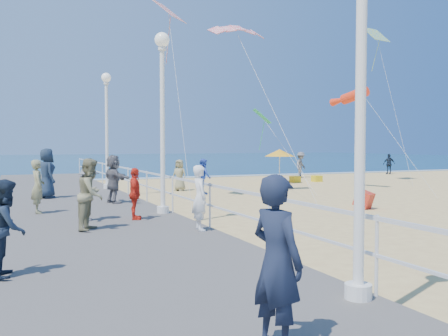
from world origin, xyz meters
name	(u,v)px	position (x,y,z in m)	size (l,w,h in m)	color
ground	(315,216)	(0.00, 0.00, 0.00)	(160.00, 160.00, 0.00)	#E7C679
ocean	(75,160)	(0.00, 65.00, 0.01)	(160.00, 90.00, 0.05)	#0D334F
surf_line	(153,178)	(0.00, 20.50, 0.03)	(160.00, 1.20, 0.04)	silver
boardwalk	(89,224)	(-7.50, 0.00, 0.20)	(5.00, 44.00, 0.40)	#67625D
railing	(173,184)	(-5.05, 0.00, 1.25)	(0.05, 42.00, 0.55)	white
lamp_post_near	(361,50)	(-5.35, -9.00, 3.66)	(0.44, 0.44, 5.32)	white
lamp_post_mid	(162,103)	(-5.35, 0.00, 3.66)	(0.44, 0.44, 5.32)	white
lamp_post_far	(107,118)	(-5.35, 9.00, 3.66)	(0.44, 0.44, 5.32)	white
woman_holding_toddler	(200,198)	(-5.40, -3.24, 1.18)	(0.57, 0.37, 1.55)	white
toddler_held	(204,176)	(-5.25, -3.09, 1.68)	(0.41, 0.32, 0.85)	blue
spectator_0	(277,262)	(-7.13, -9.98, 1.27)	(0.64, 0.42, 1.75)	#182036
spectator_1	(91,194)	(-7.76, -2.14, 1.25)	(0.83, 0.65, 1.71)	gray
spectator_2	(89,194)	(-7.59, -0.62, 1.12)	(0.93, 0.54, 1.45)	slate
spectator_3	(135,194)	(-6.42, -0.96, 1.10)	(0.82, 0.34, 1.41)	red
spectator_4	(47,173)	(-8.21, 5.71, 1.35)	(0.93, 0.60, 1.89)	#1B283B
spectator_5	(114,179)	(-6.20, 3.12, 1.24)	(1.56, 0.50, 1.69)	slate
spectator_6	(38,187)	(-8.76, 1.41, 1.20)	(0.58, 0.38, 1.59)	#818059
spectator_7	(7,228)	(-9.60, -5.89, 1.15)	(0.73, 0.57, 1.50)	#1A263A
beach_walker_a	(301,165)	(10.17, 16.99, 0.95)	(1.22, 0.70, 1.90)	slate
beach_walker_b	(389,164)	(19.17, 17.82, 0.84)	(0.99, 0.41, 1.68)	#182436
beach_walker_c	(179,175)	(-1.30, 10.64, 0.83)	(0.81, 0.53, 1.65)	gray
box_kite	(364,201)	(2.76, 0.83, 0.30)	(0.55, 0.55, 0.60)	red
beach_umbrella	(280,153)	(6.09, 13.02, 1.91)	(1.90, 1.90, 2.14)	white
beach_chair_left	(295,179)	(7.37, 13.23, 0.20)	(0.55, 0.55, 0.40)	yellow
beach_chair_right	(317,179)	(9.00, 13.19, 0.20)	(0.55, 0.55, 0.40)	yellow
kite_parafoil	(237,28)	(0.57, 7.45, 7.97)	(2.72, 0.90, 0.30)	red
kite_windsock	(355,95)	(7.64, 7.67, 5.08)	(0.56, 0.56, 2.66)	#FF3315
kite_diamond_multi	(376,34)	(11.78, 10.91, 9.33)	(1.44, 1.44, 0.02)	blue
kite_diamond_green	(262,116)	(3.74, 10.95, 4.04)	(1.23, 1.23, 0.02)	#27B85D
kite_diamond_redwhite	(168,11)	(-3.19, 6.37, 8.12)	(1.41, 1.41, 0.02)	red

